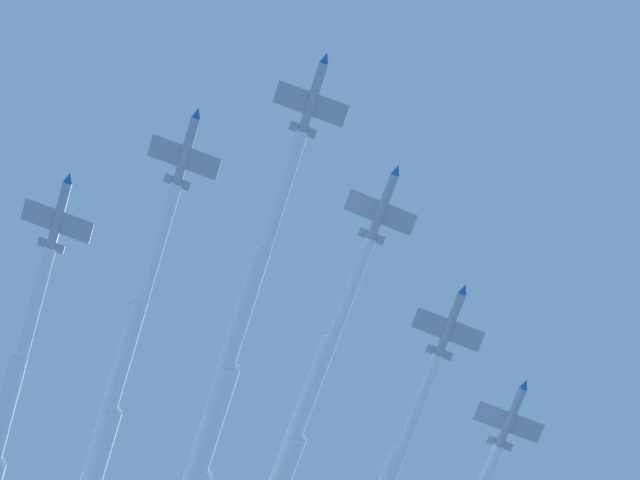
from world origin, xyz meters
TOP-DOWN VIEW (x-y plane):
  - jet_lead at (24.50, 17.43)m, footprint 70.02×35.03m
  - jet_starboard_inner at (28.68, 33.01)m, footprint 69.60×35.50m

SIDE VIEW (x-z plane):
  - jet_lead at x=24.50m, z-range 153.09..157.29m
  - jet_starboard_inner at x=28.68m, z-range 153.55..157.68m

